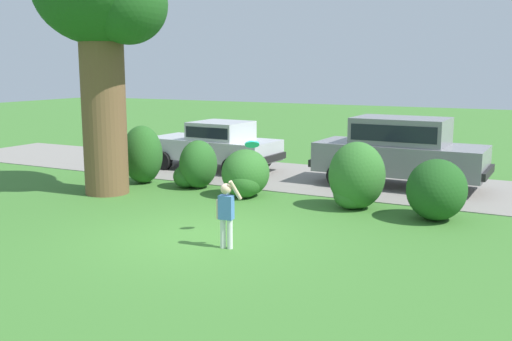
{
  "coord_description": "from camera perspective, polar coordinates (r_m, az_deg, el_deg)",
  "views": [
    {
      "loc": [
        6.1,
        -9.43,
        3.28
      ],
      "look_at": [
        0.42,
        1.57,
        1.1
      ],
      "focal_mm": 41.49,
      "sensor_mm": 36.0,
      "label": 1
    }
  ],
  "objects": [
    {
      "name": "ground_plane",
      "position": [
        11.7,
        -5.42,
        -6.34
      ],
      "size": [
        80.0,
        80.0,
        0.0
      ],
      "primitive_type": "plane",
      "color": "#3D752D"
    },
    {
      "name": "parked_suv",
      "position": [
        16.64,
        13.73,
        2.09
      ],
      "size": [
        4.73,
        2.17,
        1.92
      ],
      "color": "gray",
      "rests_on": "ground"
    },
    {
      "name": "frisbee",
      "position": [
        11.28,
        -0.38,
        2.54
      ],
      "size": [
        0.31,
        0.26,
        0.23
      ],
      "color": "#1EB7B2"
    },
    {
      "name": "child_thrower",
      "position": [
        10.74,
        -2.88,
        -3.84
      ],
      "size": [
        0.44,
        0.3,
        1.29
      ],
      "color": "white",
      "rests_on": "ground"
    },
    {
      "name": "parked_sedan",
      "position": [
        19.02,
        -3.93,
        2.61
      ],
      "size": [
        4.48,
        2.26,
        1.56
      ],
      "color": "silver",
      "rests_on": "ground"
    },
    {
      "name": "driveway_strip",
      "position": [
        17.5,
        6.38,
        -0.85
      ],
      "size": [
        28.0,
        4.4,
        0.02
      ],
      "primitive_type": "cube",
      "color": "gray",
      "rests_on": "ground"
    },
    {
      "name": "shrub_far_end",
      "position": [
        13.32,
        17.02,
        -1.78
      ],
      "size": [
        1.28,
        1.46,
        1.33
      ],
      "color": "#1E511C",
      "rests_on": "ground"
    },
    {
      "name": "oak_tree_large",
      "position": [
        15.79,
        -14.39,
        14.95
      ],
      "size": [
        3.49,
        3.3,
        6.57
      ],
      "color": "brown",
      "rests_on": "ground"
    },
    {
      "name": "shrub_centre_left",
      "position": [
        16.2,
        -5.79,
        0.4
      ],
      "size": [
        1.18,
        1.11,
        1.32
      ],
      "color": "#286023",
      "rests_on": "ground"
    },
    {
      "name": "shrub_near_tree",
      "position": [
        17.07,
        -10.9,
        1.53
      ],
      "size": [
        1.16,
        1.1,
        1.65
      ],
      "color": "#286023",
      "rests_on": "ground"
    },
    {
      "name": "shrub_centre",
      "position": [
        15.04,
        -1.07,
        -0.46
      ],
      "size": [
        1.21,
        1.3,
        1.21
      ],
      "color": "#33702B",
      "rests_on": "ground"
    },
    {
      "name": "shrub_centre_right",
      "position": [
        13.94,
        9.61,
        -0.72
      ],
      "size": [
        1.32,
        1.29,
        1.57
      ],
      "color": "#33702B",
      "rests_on": "ground"
    }
  ]
}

